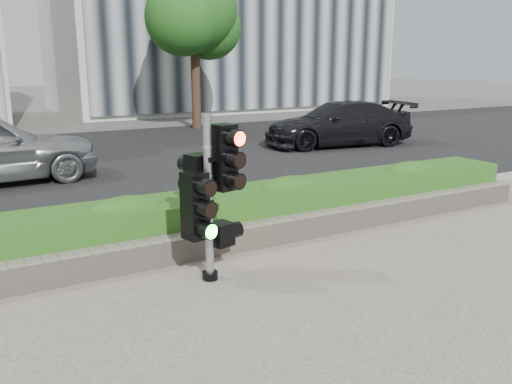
% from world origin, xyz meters
% --- Properties ---
extents(ground, '(120.00, 120.00, 0.00)m').
position_xyz_m(ground, '(0.00, 0.00, 0.00)').
color(ground, '#51514C').
rests_on(ground, ground).
extents(road, '(60.00, 13.00, 0.02)m').
position_xyz_m(road, '(0.00, 10.00, 0.01)').
color(road, black).
rests_on(road, ground).
extents(curb, '(60.00, 0.25, 0.12)m').
position_xyz_m(curb, '(0.00, 3.15, 0.06)').
color(curb, gray).
rests_on(curb, ground).
extents(stone_wall, '(12.00, 0.32, 0.34)m').
position_xyz_m(stone_wall, '(0.00, 1.90, 0.20)').
color(stone_wall, gray).
rests_on(stone_wall, sidewalk).
extents(hedge, '(12.00, 1.00, 0.68)m').
position_xyz_m(hedge, '(0.00, 2.55, 0.37)').
color(hedge, green).
rests_on(hedge, sidewalk).
extents(building_right, '(18.00, 10.00, 12.00)m').
position_xyz_m(building_right, '(11.00, 25.00, 6.00)').
color(building_right, '#B7B7B2').
rests_on(building_right, ground).
extents(tree_right, '(4.10, 3.58, 6.53)m').
position_xyz_m(tree_right, '(5.48, 15.55, 4.48)').
color(tree_right, black).
rests_on(tree_right, ground).
extents(traffic_signal, '(0.74, 0.61, 2.04)m').
position_xyz_m(traffic_signal, '(-0.59, 1.13, 1.16)').
color(traffic_signal, black).
rests_on(traffic_signal, sidewalk).
extents(car_dark, '(5.08, 2.77, 1.40)m').
position_xyz_m(car_dark, '(7.60, 9.09, 0.72)').
color(car_dark, black).
rests_on(car_dark, road).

